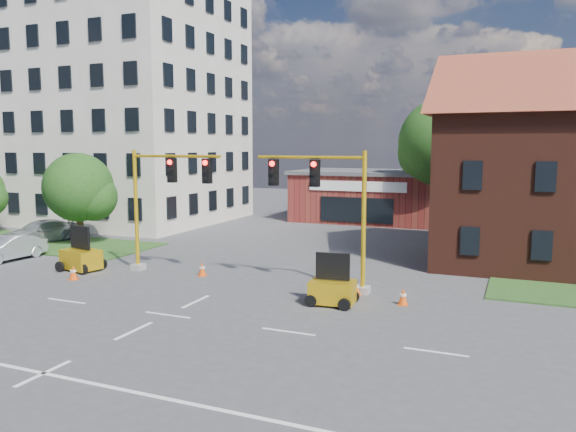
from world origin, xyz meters
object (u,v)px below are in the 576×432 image
object	(u,v)px
signal_mast_east	(328,203)
pickup_white	(482,256)
signal_mast_west	(162,196)
trailer_east	(333,289)
trailer_west	(81,257)

from	to	relation	value
signal_mast_east	pickup_white	world-z (taller)	signal_mast_east
signal_mast_west	pickup_white	size ratio (longest dim) A/B	1.26
trailer_east	trailer_west	bearing A→B (deg)	170.50
signal_mast_east	pickup_white	xyz separation A→B (m)	(6.09, 7.24, -3.24)
trailer_east	pickup_white	bearing A→B (deg)	56.20
trailer_east	pickup_white	size ratio (longest dim) A/B	0.41
signal_mast_west	signal_mast_east	xyz separation A→B (m)	(8.71, 0.00, 0.00)
signal_mast_west	pickup_white	world-z (taller)	signal_mast_west
signal_mast_west	trailer_west	size ratio (longest dim) A/B	2.78
signal_mast_west	trailer_east	size ratio (longest dim) A/B	3.04
signal_mast_west	pickup_white	xyz separation A→B (m)	(14.80, 7.24, -3.24)
signal_mast_east	trailer_west	xyz separation A→B (m)	(-12.96, -1.26, -3.22)
signal_mast_west	trailer_east	xyz separation A→B (m)	(9.71, -2.23, -3.28)
signal_mast_east	trailer_east	xyz separation A→B (m)	(1.00, -2.23, -3.28)
signal_mast_west	trailer_west	bearing A→B (deg)	-163.50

